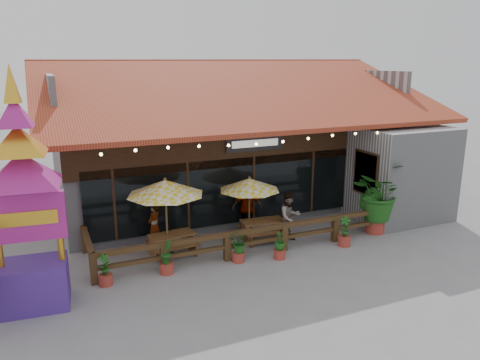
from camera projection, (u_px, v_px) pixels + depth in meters
name	position (u px, v px, depth m)	size (l,w,h in m)	color
ground	(289.00, 243.00, 16.02)	(100.00, 100.00, 0.00)	gray
restaurant_building	(225.00, 147.00, 21.44)	(15.50, 14.73, 6.09)	#ABACB1
patio_railing	(232.00, 238.00, 14.77)	(10.00, 2.60, 0.92)	#4A321A
umbrella_left	(165.00, 188.00, 14.39)	(2.52, 2.52, 2.58)	brown
umbrella_right	(249.00, 185.00, 15.88)	(2.18, 2.18, 2.25)	brown
picnic_table_left	(172.00, 240.00, 14.97)	(1.57, 1.40, 0.69)	brown
picnic_table_right	(263.00, 227.00, 16.16)	(1.60, 1.42, 0.71)	brown
thai_sign_tower	(22.00, 176.00, 11.06)	(2.60, 2.60, 6.47)	#472589
tropical_plant	(377.00, 193.00, 16.61)	(2.46, 2.44, 2.57)	maroon
diner_a	(154.00, 226.00, 15.37)	(0.57, 0.37, 1.56)	#391F12
diner_b	(290.00, 217.00, 15.96)	(0.84, 0.66, 1.74)	#391F12
diner_c	(247.00, 207.00, 16.84)	(1.08, 0.45, 1.85)	#391F12
planter_a	(105.00, 272.00, 12.91)	(0.40, 0.38, 0.94)	maroon
planter_b	(166.00, 259.00, 13.60)	(0.41, 0.46, 1.01)	maroon
planter_c	(238.00, 246.00, 14.38)	(0.63, 0.57, 0.93)	maroon
planter_d	(280.00, 245.00, 14.64)	(0.47, 0.47, 0.91)	maroon
planter_e	(345.00, 234.00, 15.65)	(0.44, 0.42, 1.03)	maroon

